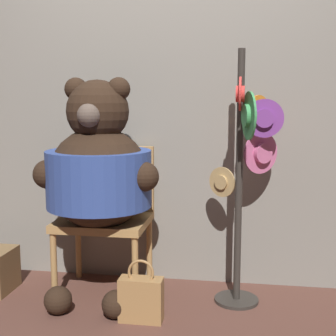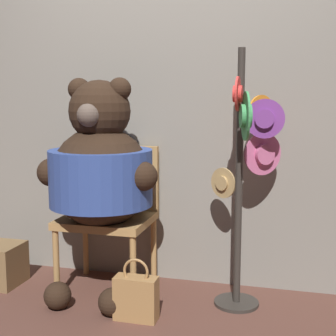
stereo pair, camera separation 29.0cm
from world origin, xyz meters
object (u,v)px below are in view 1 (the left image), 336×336
Objects in this scene: teddy_bear at (99,172)px; chair at (107,210)px; hat_display_rack at (247,163)px; handbag_on_ground at (141,298)px.

chair is at bearing 89.71° from teddy_bear.
hat_display_rack reaches higher than teddy_bear.
chair is 0.70m from handbag_on_ground.
teddy_bear is at bearing -176.24° from hat_display_rack.
chair is 0.68× the size of teddy_bear.
teddy_bear is 0.82m from handbag_on_ground.
chair reaches higher than handbag_on_ground.
teddy_bear is 3.82× the size of handbag_on_ground.
hat_display_rack reaches higher than handbag_on_ground.
handbag_on_ground is (-0.59, -0.36, -0.75)m from hat_display_rack.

